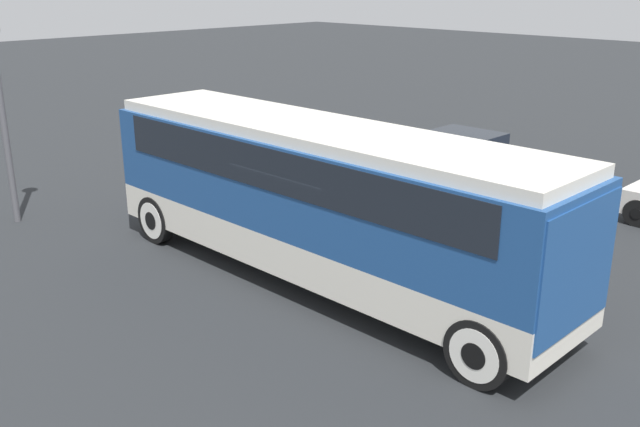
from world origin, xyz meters
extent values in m
plane|color=#26282B|center=(0.00, 0.00, 0.00)|extent=(120.00, 120.00, 0.00)
cube|color=silver|center=(0.00, 0.00, 0.86)|extent=(10.73, 2.42, 0.77)
cube|color=navy|center=(0.00, 0.00, 2.13)|extent=(10.73, 2.42, 1.79)
cube|color=black|center=(0.00, 0.00, 2.57)|extent=(9.45, 2.46, 0.80)
cube|color=silver|center=(0.00, 0.00, 3.14)|extent=(10.52, 2.23, 0.22)
cube|color=navy|center=(5.22, 0.00, 1.88)|extent=(0.36, 2.32, 2.04)
cylinder|color=black|center=(4.47, -1.10, 0.56)|extent=(1.12, 0.28, 1.12)
cylinder|color=silver|center=(4.47, -1.10, 0.56)|extent=(0.87, 0.30, 0.87)
cylinder|color=black|center=(4.47, -1.10, 0.56)|extent=(0.42, 0.32, 0.42)
cylinder|color=black|center=(4.47, 1.10, 0.56)|extent=(1.12, 0.28, 1.12)
cylinder|color=silver|center=(4.47, 1.10, 0.56)|extent=(0.87, 0.30, 0.87)
cylinder|color=black|center=(4.47, 1.10, 0.56)|extent=(0.42, 0.32, 0.42)
cylinder|color=black|center=(-4.31, -1.10, 0.56)|extent=(1.12, 0.28, 1.12)
cylinder|color=silver|center=(-4.31, -1.10, 0.56)|extent=(0.87, 0.30, 0.87)
cylinder|color=black|center=(-4.31, -1.10, 0.56)|extent=(0.42, 0.32, 0.42)
cylinder|color=black|center=(-4.31, 1.10, 0.56)|extent=(1.12, 0.28, 1.12)
cylinder|color=silver|center=(-4.31, 1.10, 0.56)|extent=(0.87, 0.30, 0.87)
cylinder|color=black|center=(-4.31, 1.10, 0.56)|extent=(0.42, 0.32, 0.42)
cube|color=navy|center=(-2.44, 9.08, 0.56)|extent=(4.06, 1.84, 0.64)
cube|color=black|center=(-2.60, 9.08, 1.11)|extent=(2.11, 1.66, 0.46)
cylinder|color=black|center=(-0.87, 8.24, 0.33)|extent=(0.65, 0.22, 0.65)
cylinder|color=black|center=(-0.87, 8.24, 0.33)|extent=(0.25, 0.26, 0.25)
cylinder|color=black|center=(-0.87, 9.91, 0.33)|extent=(0.65, 0.22, 0.65)
cylinder|color=black|center=(-0.87, 9.91, 0.33)|extent=(0.25, 0.26, 0.25)
cylinder|color=black|center=(-4.01, 8.24, 0.33)|extent=(0.65, 0.22, 0.65)
cylinder|color=black|center=(-4.01, 8.24, 0.33)|extent=(0.25, 0.26, 0.25)
cylinder|color=black|center=(-4.01, 9.91, 0.33)|extent=(0.65, 0.22, 0.65)
cylinder|color=black|center=(-4.01, 9.91, 0.33)|extent=(0.25, 0.26, 0.25)
cylinder|color=black|center=(3.26, 7.99, 0.34)|extent=(0.69, 0.22, 0.69)
cylinder|color=black|center=(3.26, 7.99, 0.34)|extent=(0.26, 0.26, 0.26)
cube|color=maroon|center=(-4.65, 4.70, 0.58)|extent=(4.65, 1.87, 0.70)
cube|color=black|center=(-4.84, 4.70, 1.21)|extent=(2.42, 1.69, 0.56)
cylinder|color=black|center=(-2.76, 3.85, 0.31)|extent=(0.61, 0.22, 0.61)
cylinder|color=black|center=(-2.76, 3.85, 0.31)|extent=(0.23, 0.26, 0.23)
cylinder|color=black|center=(-2.76, 5.55, 0.31)|extent=(0.61, 0.22, 0.61)
cylinder|color=black|center=(-2.76, 5.55, 0.31)|extent=(0.23, 0.26, 0.23)
cylinder|color=black|center=(-6.55, 3.85, 0.31)|extent=(0.61, 0.22, 0.61)
cylinder|color=black|center=(-6.55, 3.85, 0.31)|extent=(0.23, 0.26, 0.23)
cylinder|color=black|center=(-6.55, 5.55, 0.31)|extent=(0.61, 0.22, 0.61)
cylinder|color=black|center=(-6.55, 5.55, 0.31)|extent=(0.23, 0.26, 0.23)
cylinder|color=#515156|center=(-8.13, -2.80, 2.30)|extent=(0.16, 0.16, 4.61)
camera|label=1|loc=(9.48, -9.57, 5.99)|focal=40.00mm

